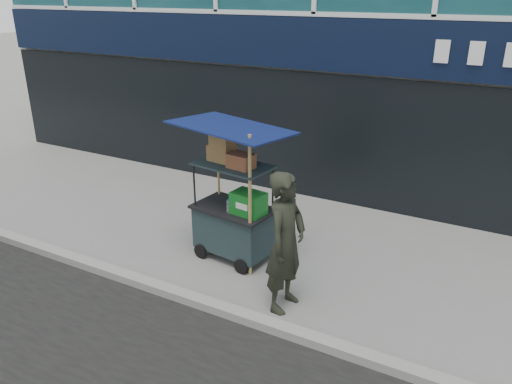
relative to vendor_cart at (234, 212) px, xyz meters
The scene contains 4 objects.
ground 1.34m from the vendor_cart, 89.91° to the right, with size 80.00×80.00×0.00m, color slate.
curb 1.48m from the vendor_cart, 89.93° to the right, with size 80.00×0.18×0.12m, color gray.
vendor_cart is the anchor object (origin of this frame).
vendor_man 1.45m from the vendor_cart, 33.05° to the right, with size 0.67×0.44×1.83m, color black.
Camera 1 is at (3.48, -4.61, 3.81)m, focal length 35.00 mm.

